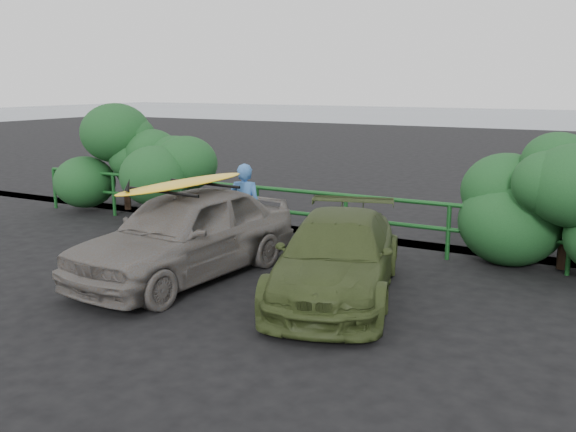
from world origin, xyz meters
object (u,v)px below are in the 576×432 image
object	(u,v)px
sedan	(185,234)
olive_vehicle	(337,257)
guardrail	(300,215)
man	(245,208)
surfboard	(184,183)

from	to	relation	value
sedan	olive_vehicle	size ratio (longest dim) A/B	1.04
guardrail	olive_vehicle	world-z (taller)	olive_vehicle
sedan	man	distance (m)	1.84
man	surfboard	bearing A→B (deg)	73.85
sedan	guardrail	bearing A→B (deg)	86.55
sedan	surfboard	distance (m)	0.82
sedan	olive_vehicle	distance (m)	2.56
sedan	olive_vehicle	xyz separation A→B (m)	(2.53, 0.35, -0.13)
sedan	surfboard	size ratio (longest dim) A/B	1.52
man	surfboard	distance (m)	1.97
olive_vehicle	man	xyz separation A→B (m)	(-2.57, 1.49, 0.24)
olive_vehicle	man	distance (m)	2.98
guardrail	sedan	xyz separation A→B (m)	(-0.44, -3.12, 0.21)
man	surfboard	size ratio (longest dim) A/B	0.59
sedan	olive_vehicle	world-z (taller)	sedan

